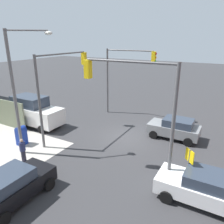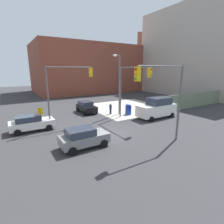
{
  "view_description": "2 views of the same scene",
  "coord_description": "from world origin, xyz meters",
  "px_view_note": "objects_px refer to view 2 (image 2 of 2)",
  "views": [
    {
      "loc": [
        -6.72,
        14.35,
        7.49
      ],
      "look_at": [
        1.24,
        0.32,
        1.98
      ],
      "focal_mm": 35.0,
      "sensor_mm": 36.0,
      "label": 1
    },
    {
      "loc": [
        -8.16,
        -14.06,
        6.15
      ],
      "look_at": [
        1.95,
        2.44,
        1.43
      ],
      "focal_mm": 28.0,
      "sensor_mm": 36.0,
      "label": 2
    }
  ],
  "objects_px": {
    "traffic_signal_ne_corner": "(131,83)",
    "van_white_delivery": "(157,108)",
    "mailbox_blue": "(128,109)",
    "pedestrian_crossing": "(111,109)",
    "coupe_gray": "(83,137)",
    "coupe_white": "(31,123)",
    "hatchback_black": "(86,107)",
    "traffic_signal_se_corner": "(165,90)",
    "smokestack": "(140,62)",
    "street_lamp_corner": "(119,81)",
    "traffic_signal_nw_corner": "(66,84)"
  },
  "relations": [
    {
      "from": "traffic_signal_ne_corner",
      "to": "van_white_delivery",
      "type": "distance_m",
      "value": 5.22
    },
    {
      "from": "mailbox_blue",
      "to": "pedestrian_crossing",
      "type": "distance_m",
      "value": 2.5
    },
    {
      "from": "coupe_gray",
      "to": "pedestrian_crossing",
      "type": "xyz_separation_m",
      "value": [
        7.45,
        8.15,
        -0.05
      ]
    },
    {
      "from": "traffic_signal_ne_corner",
      "to": "pedestrian_crossing",
      "type": "distance_m",
      "value": 5.64
    },
    {
      "from": "coupe_white",
      "to": "hatchback_black",
      "type": "distance_m",
      "value": 9.06
    },
    {
      "from": "hatchback_black",
      "to": "mailbox_blue",
      "type": "bearing_deg",
      "value": -42.36
    },
    {
      "from": "traffic_signal_se_corner",
      "to": "pedestrian_crossing",
      "type": "height_order",
      "value": "traffic_signal_se_corner"
    },
    {
      "from": "coupe_gray",
      "to": "hatchback_black",
      "type": "height_order",
      "value": "same"
    },
    {
      "from": "pedestrian_crossing",
      "to": "smokestack",
      "type": "bearing_deg",
      "value": 173.4
    },
    {
      "from": "coupe_gray",
      "to": "traffic_signal_se_corner",
      "type": "bearing_deg",
      "value": -26.03
    },
    {
      "from": "coupe_white",
      "to": "mailbox_blue",
      "type": "bearing_deg",
      "value": 0.9
    },
    {
      "from": "traffic_signal_se_corner",
      "to": "van_white_delivery",
      "type": "bearing_deg",
      "value": 46.97
    },
    {
      "from": "traffic_signal_se_corner",
      "to": "mailbox_blue",
      "type": "relative_size",
      "value": 4.55
    },
    {
      "from": "street_lamp_corner",
      "to": "coupe_white",
      "type": "xyz_separation_m",
      "value": [
        -11.22,
        -0.75,
        -3.86
      ]
    },
    {
      "from": "street_lamp_corner",
      "to": "van_white_delivery",
      "type": "bearing_deg",
      "value": -46.71
    },
    {
      "from": "traffic_signal_ne_corner",
      "to": "mailbox_blue",
      "type": "relative_size",
      "value": 4.55
    },
    {
      "from": "smokestack",
      "to": "traffic_signal_ne_corner",
      "type": "distance_m",
      "value": 37.13
    },
    {
      "from": "coupe_white",
      "to": "van_white_delivery",
      "type": "bearing_deg",
      "value": -11.51
    },
    {
      "from": "traffic_signal_se_corner",
      "to": "traffic_signal_ne_corner",
      "type": "height_order",
      "value": "same"
    },
    {
      "from": "mailbox_blue",
      "to": "van_white_delivery",
      "type": "relative_size",
      "value": 0.26
    },
    {
      "from": "street_lamp_corner",
      "to": "mailbox_blue",
      "type": "relative_size",
      "value": 5.59
    },
    {
      "from": "hatchback_black",
      "to": "van_white_delivery",
      "type": "height_order",
      "value": "van_white_delivery"
    },
    {
      "from": "traffic_signal_ne_corner",
      "to": "pedestrian_crossing",
      "type": "bearing_deg",
      "value": 94.17
    },
    {
      "from": "van_white_delivery",
      "to": "pedestrian_crossing",
      "type": "xyz_separation_m",
      "value": [
        -4.26,
        4.7,
        -0.49
      ]
    },
    {
      "from": "smokestack",
      "to": "traffic_signal_se_corner",
      "type": "bearing_deg",
      "value": -127.45
    },
    {
      "from": "van_white_delivery",
      "to": "hatchback_black",
      "type": "bearing_deg",
      "value": 132.82
    },
    {
      "from": "traffic_signal_nw_corner",
      "to": "pedestrian_crossing",
      "type": "distance_m",
      "value": 7.98
    },
    {
      "from": "smokestack",
      "to": "traffic_signal_ne_corner",
      "type": "height_order",
      "value": "smokestack"
    },
    {
      "from": "van_white_delivery",
      "to": "smokestack",
      "type": "bearing_deg",
      "value": 53.92
    },
    {
      "from": "traffic_signal_se_corner",
      "to": "mailbox_blue",
      "type": "bearing_deg",
      "value": 69.13
    },
    {
      "from": "hatchback_black",
      "to": "van_white_delivery",
      "type": "xyz_separation_m",
      "value": [
        6.8,
        -7.34,
        0.44
      ]
    },
    {
      "from": "street_lamp_corner",
      "to": "coupe_gray",
      "type": "distance_m",
      "value": 11.56
    },
    {
      "from": "traffic_signal_ne_corner",
      "to": "pedestrian_crossing",
      "type": "height_order",
      "value": "traffic_signal_ne_corner"
    },
    {
      "from": "street_lamp_corner",
      "to": "pedestrian_crossing",
      "type": "height_order",
      "value": "street_lamp_corner"
    },
    {
      "from": "mailbox_blue",
      "to": "coupe_gray",
      "type": "height_order",
      "value": "coupe_gray"
    },
    {
      "from": "street_lamp_corner",
      "to": "traffic_signal_se_corner",
      "type": "bearing_deg",
      "value": -103.15
    },
    {
      "from": "smokestack",
      "to": "hatchback_black",
      "type": "xyz_separation_m",
      "value": [
        -27.35,
        -20.86,
        -7.7
      ]
    },
    {
      "from": "street_lamp_corner",
      "to": "coupe_white",
      "type": "height_order",
      "value": "street_lamp_corner"
    },
    {
      "from": "pedestrian_crossing",
      "to": "van_white_delivery",
      "type": "bearing_deg",
      "value": 82.14
    },
    {
      "from": "traffic_signal_nw_corner",
      "to": "mailbox_blue",
      "type": "relative_size",
      "value": 4.55
    },
    {
      "from": "traffic_signal_ne_corner",
      "to": "street_lamp_corner",
      "type": "bearing_deg",
      "value": 82.33
    },
    {
      "from": "smokestack",
      "to": "street_lamp_corner",
      "type": "xyz_separation_m",
      "value": [
        -24.08,
        -24.45,
        -3.84
      ]
    },
    {
      "from": "street_lamp_corner",
      "to": "coupe_white",
      "type": "bearing_deg",
      "value": -176.19
    },
    {
      "from": "traffic_signal_ne_corner",
      "to": "hatchback_black",
      "type": "height_order",
      "value": "traffic_signal_ne_corner"
    },
    {
      "from": "traffic_signal_nw_corner",
      "to": "traffic_signal_ne_corner",
      "type": "xyz_separation_m",
      "value": [
        7.01,
        -2.12,
        0.02
      ]
    },
    {
      "from": "coupe_gray",
      "to": "pedestrian_crossing",
      "type": "height_order",
      "value": "coupe_gray"
    },
    {
      "from": "traffic_signal_ne_corner",
      "to": "mailbox_blue",
      "type": "height_order",
      "value": "traffic_signal_ne_corner"
    },
    {
      "from": "coupe_gray",
      "to": "van_white_delivery",
      "type": "height_order",
      "value": "van_white_delivery"
    },
    {
      "from": "traffic_signal_se_corner",
      "to": "hatchback_black",
      "type": "distance_m",
      "value": 14.18
    },
    {
      "from": "coupe_gray",
      "to": "smokestack",
      "type": "bearing_deg",
      "value": 44.46
    }
  ]
}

